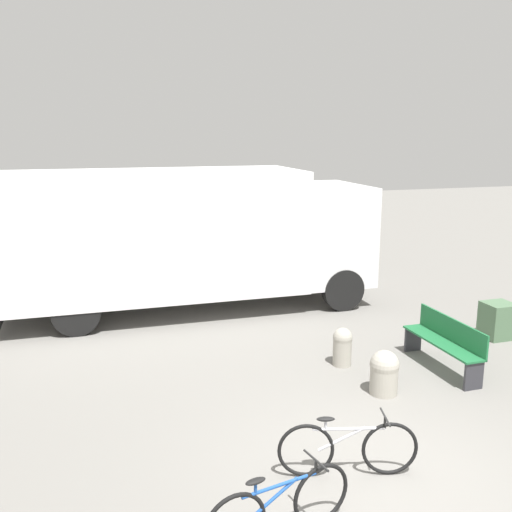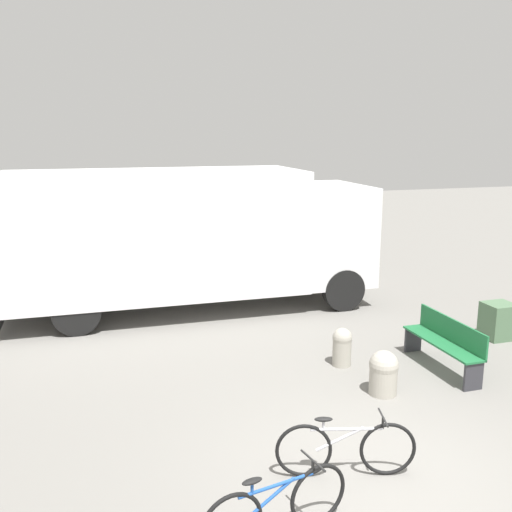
{
  "view_description": "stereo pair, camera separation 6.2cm",
  "coord_description": "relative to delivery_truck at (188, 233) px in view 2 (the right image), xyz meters",
  "views": [
    {
      "loc": [
        -3.28,
        -5.37,
        4.07
      ],
      "look_at": [
        -0.07,
        4.87,
        1.71
      ],
      "focal_mm": 40.0,
      "sensor_mm": 36.0,
      "label": 1
    },
    {
      "loc": [
        -3.22,
        -5.39,
        4.07
      ],
      "look_at": [
        -0.07,
        4.87,
        1.71
      ],
      "focal_mm": 40.0,
      "sensor_mm": 36.0,
      "label": 2
    }
  ],
  "objects": [
    {
      "name": "park_bench",
      "position": [
        3.59,
        -4.77,
        -1.28
      ],
      "size": [
        0.41,
        1.84,
        0.9
      ],
      "rotation": [
        0.0,
        0.0,
        1.57
      ],
      "color": "#1E6638",
      "rests_on": "ground"
    },
    {
      "name": "ground_plane",
      "position": [
        0.93,
        -7.34,
        -1.79
      ],
      "size": [
        60.0,
        60.0,
        0.0
      ],
      "primitive_type": "plane",
      "color": "slate"
    },
    {
      "name": "bicycle_middle",
      "position": [
        0.54,
        -7.15,
        -1.42
      ],
      "size": [
        1.65,
        0.57,
        0.77
      ],
      "rotation": [
        0.0,
        0.0,
        -0.27
      ],
      "color": "black",
      "rests_on": "ground"
    },
    {
      "name": "bicycle_near",
      "position": [
        -0.61,
        -7.94,
        -1.42
      ],
      "size": [
        1.67,
        0.49,
        0.77
      ],
      "rotation": [
        0.0,
        0.0,
        0.2
      ],
      "color": "black",
      "rests_on": "ground"
    },
    {
      "name": "bollard_near_bench",
      "position": [
        2.08,
        -5.33,
        -1.42
      ],
      "size": [
        0.46,
        0.46,
        0.72
      ],
      "color": "#9E998C",
      "rests_on": "ground"
    },
    {
      "name": "delivery_truck",
      "position": [
        0.0,
        0.0,
        0.0
      ],
      "size": [
        8.36,
        2.69,
        3.21
      ],
      "rotation": [
        0.0,
        0.0,
        -0.02
      ],
      "color": "white",
      "rests_on": "ground"
    },
    {
      "name": "utility_box",
      "position": [
        5.54,
        -3.78,
        -1.43
      ],
      "size": [
        0.58,
        0.54,
        0.72
      ],
      "color": "#4C6B4C",
      "rests_on": "ground"
    },
    {
      "name": "bollard_far_bench",
      "position": [
        1.95,
        -4.1,
        -1.42
      ],
      "size": [
        0.35,
        0.35,
        0.69
      ],
      "color": "#9E998C",
      "rests_on": "ground"
    }
  ]
}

